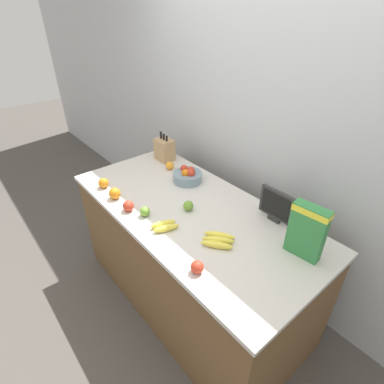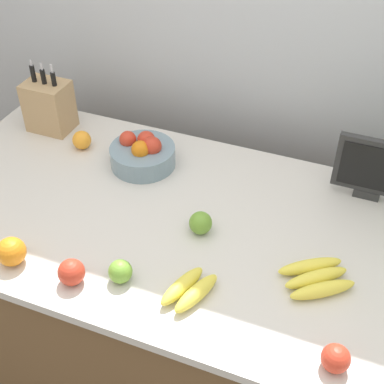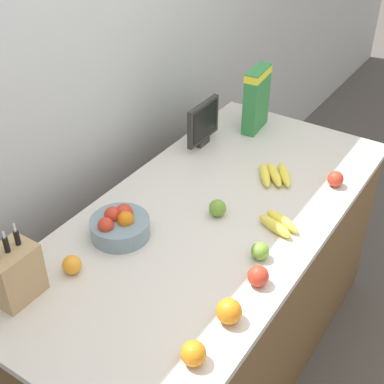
{
  "view_description": "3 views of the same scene",
  "coord_description": "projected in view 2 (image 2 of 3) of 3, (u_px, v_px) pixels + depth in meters",
  "views": [
    {
      "loc": [
        1.3,
        -1.07,
        2.11
      ],
      "look_at": [
        -0.05,
        0.06,
        1.0
      ],
      "focal_mm": 28.0,
      "sensor_mm": 36.0,
      "label": 1
    },
    {
      "loc": [
        0.42,
        -1.13,
        2.05
      ],
      "look_at": [
        -0.03,
        0.02,
        1.02
      ],
      "focal_mm": 50.0,
      "sensor_mm": 36.0,
      "label": 2
    },
    {
      "loc": [
        -1.47,
        -0.88,
        2.23
      ],
      "look_at": [
        -0.06,
        0.05,
        1.04
      ],
      "focal_mm": 50.0,
      "sensor_mm": 36.0,
      "label": 3
    }
  ],
  "objects": [
    {
      "name": "banana_bunch_right",
      "position": [
        189.0,
        290.0,
        1.43
      ],
      "size": [
        0.14,
        0.18,
        0.04
      ],
      "rotation": [
        0.0,
        0.0,
        4.52
      ],
      "color": "yellow",
      "rests_on": "counter"
    },
    {
      "name": "ground_plane",
      "position": [
        198.0,
        384.0,
        2.24
      ],
      "size": [
        14.0,
        14.0,
        0.0
      ],
      "primitive_type": "plane",
      "color": "#514C47"
    },
    {
      "name": "counter",
      "position": [
        199.0,
        316.0,
        1.94
      ],
      "size": [
        1.9,
        0.9,
        0.92
      ],
      "color": "brown",
      "rests_on": "ground_plane"
    },
    {
      "name": "apple_rear",
      "position": [
        336.0,
        358.0,
        1.25
      ],
      "size": [
        0.07,
        0.07,
        0.07
      ],
      "primitive_type": "sphere",
      "color": "red",
      "rests_on": "counter"
    },
    {
      "name": "fruit_bowl",
      "position": [
        143.0,
        153.0,
        1.86
      ],
      "size": [
        0.23,
        0.23,
        0.12
      ],
      "color": "gray",
      "rests_on": "counter"
    },
    {
      "name": "apple_rightmost",
      "position": [
        71.0,
        272.0,
        1.45
      ],
      "size": [
        0.08,
        0.08,
        0.08
      ],
      "primitive_type": "sphere",
      "color": "red",
      "rests_on": "counter"
    },
    {
      "name": "wall_back",
      "position": [
        269.0,
        25.0,
        1.88
      ],
      "size": [
        9.0,
        0.06,
        2.6
      ],
      "color": "silver",
      "rests_on": "ground_plane"
    },
    {
      "name": "apple_by_knife_block",
      "position": [
        201.0,
        223.0,
        1.61
      ],
      "size": [
        0.07,
        0.07,
        0.07
      ],
      "primitive_type": "sphere",
      "color": "#6B9E33",
      "rests_on": "counter"
    },
    {
      "name": "banana_bunch_left",
      "position": [
        316.0,
        278.0,
        1.46
      ],
      "size": [
        0.23,
        0.21,
        0.04
      ],
      "rotation": [
        0.0,
        0.0,
        0.6
      ],
      "color": "yellow",
      "rests_on": "counter"
    },
    {
      "name": "orange_mid_right",
      "position": [
        11.0,
        252.0,
        1.51
      ],
      "size": [
        0.08,
        0.08,
        0.08
      ],
      "primitive_type": "sphere",
      "color": "orange",
      "rests_on": "counter"
    },
    {
      "name": "apple_leftmost",
      "position": [
        120.0,
        271.0,
        1.46
      ],
      "size": [
        0.07,
        0.07,
        0.07
      ],
      "primitive_type": "sphere",
      "color": "#6B9E33",
      "rests_on": "counter"
    },
    {
      "name": "knife_block",
      "position": [
        49.0,
        106.0,
        2.01
      ],
      "size": [
        0.16,
        0.12,
        0.28
      ],
      "color": "tan",
      "rests_on": "counter"
    },
    {
      "name": "orange_near_bowl",
      "position": [
        82.0,
        140.0,
        1.95
      ],
      "size": [
        0.07,
        0.07,
        0.07
      ],
      "primitive_type": "sphere",
      "color": "orange",
      "rests_on": "counter"
    },
    {
      "name": "small_monitor",
      "position": [
        373.0,
        168.0,
        1.68
      ],
      "size": [
        0.24,
        0.03,
        0.22
      ],
      "color": "#2D2D2D",
      "rests_on": "counter"
    }
  ]
}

